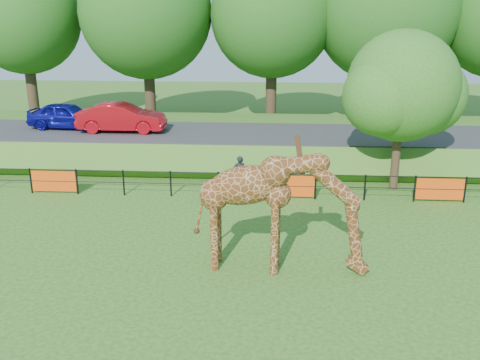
% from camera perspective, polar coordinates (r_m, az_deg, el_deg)
% --- Properties ---
extents(ground, '(90.00, 90.00, 0.00)m').
position_cam_1_polar(ground, '(15.11, -5.53, -12.03)').
color(ground, '#245B16').
rests_on(ground, ground).
extents(giraffe, '(5.22, 1.36, 3.68)m').
position_cam_1_polar(giraffe, '(15.62, 4.44, -3.48)').
color(giraffe, '#5C2E13').
rests_on(giraffe, ground).
extents(perimeter_fence, '(28.07, 0.10, 1.10)m').
position_cam_1_polar(perimeter_fence, '(22.16, -2.32, -0.49)').
color(perimeter_fence, black).
rests_on(perimeter_fence, ground).
extents(embankment, '(40.00, 9.00, 1.30)m').
position_cam_1_polar(embankment, '(29.32, -0.78, 4.28)').
color(embankment, '#245B16').
rests_on(embankment, ground).
extents(road, '(40.00, 5.00, 0.12)m').
position_cam_1_polar(road, '(27.70, -1.04, 4.99)').
color(road, '#2F2F31').
rests_on(road, embankment).
extents(car_blue, '(4.18, 1.98, 1.38)m').
position_cam_1_polar(car_blue, '(29.95, -17.99, 6.56)').
color(car_blue, '#1415A8').
rests_on(car_blue, road).
extents(car_red, '(4.52, 1.64, 1.48)m').
position_cam_1_polar(car_red, '(28.40, -12.51, 6.54)').
color(car_red, red).
rests_on(car_red, road).
extents(visitor, '(0.64, 0.51, 1.53)m').
position_cam_1_polar(visitor, '(22.91, -0.06, 0.71)').
color(visitor, black).
rests_on(visitor, ground).
extents(tree_east, '(5.40, 4.71, 6.76)m').
position_cam_1_polar(tree_east, '(23.39, 17.10, 9.12)').
color(tree_east, '#302215').
rests_on(tree_east, ground).
extents(bg_tree_line, '(37.30, 8.80, 11.82)m').
position_cam_1_polar(bg_tree_line, '(34.92, 3.29, 17.26)').
color(bg_tree_line, '#302215').
rests_on(bg_tree_line, ground).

